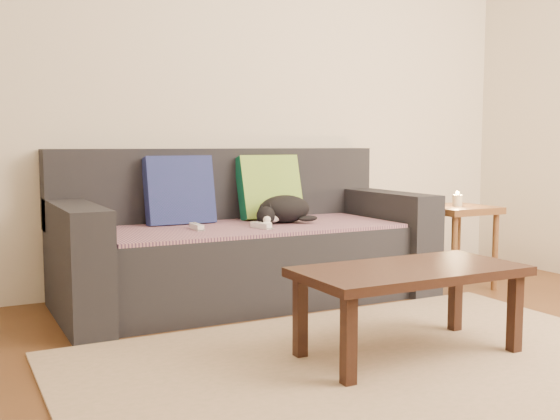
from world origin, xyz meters
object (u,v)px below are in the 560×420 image
(cat, at_px, (283,210))
(wii_remote_a, at_px, (197,227))
(coffee_table, at_px, (410,278))
(side_table, at_px, (457,220))
(wii_remote_b, at_px, (261,226))
(sofa, at_px, (243,246))

(cat, height_order, wii_remote_a, cat)
(wii_remote_a, height_order, coffee_table, wii_remote_a)
(side_table, height_order, coffee_table, side_table)
(side_table, bearing_deg, cat, 166.31)
(wii_remote_a, bearing_deg, wii_remote_b, -107.26)
(cat, xyz_separation_m, side_table, (1.08, -0.26, -0.09))
(sofa, bearing_deg, coffee_table, -81.37)
(wii_remote_a, bearing_deg, sofa, -67.18)
(cat, distance_m, coffee_table, 1.21)
(coffee_table, bearing_deg, cat, 88.70)
(wii_remote_a, bearing_deg, cat, -83.48)
(sofa, height_order, wii_remote_a, sofa)
(sofa, distance_m, wii_remote_b, 0.28)
(wii_remote_a, relative_size, side_table, 0.29)
(wii_remote_b, bearing_deg, wii_remote_a, 58.77)
(wii_remote_a, distance_m, side_table, 1.65)
(sofa, height_order, wii_remote_b, sofa)
(cat, bearing_deg, sofa, 172.15)
(cat, xyz_separation_m, coffee_table, (-0.03, -1.20, -0.18))
(sofa, distance_m, side_table, 1.35)
(wii_remote_a, xyz_separation_m, wii_remote_b, (0.33, -0.12, 0.00))
(wii_remote_b, distance_m, side_table, 1.31)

